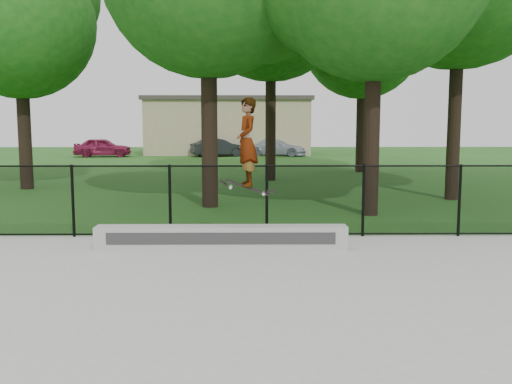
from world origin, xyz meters
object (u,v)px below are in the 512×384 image
grind_ledge (221,238)px  skater_airborne (247,144)px  car_b (218,147)px  car_a (103,147)px  car_c (277,147)px

grind_ledge → skater_airborne: bearing=-9.4°
grind_ledge → car_b: (-1.70, 29.73, 0.36)m
grind_ledge → skater_airborne: 1.81m
car_a → grind_ledge: bearing=-167.5°
grind_ledge → car_a: bearing=108.3°
car_b → car_c: car_b is taller
car_b → car_c: size_ratio=0.90×
car_a → car_b: (8.07, 0.22, -0.03)m
car_b → skater_airborne: (2.18, -29.81, 1.39)m
car_c → car_a: bearing=112.8°
car_c → skater_airborne: bearing=-165.4°
car_c → skater_airborne: skater_airborne is taller
grind_ledge → car_b: car_b is taller
grind_ledge → car_c: 30.59m
grind_ledge → car_b: 29.78m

